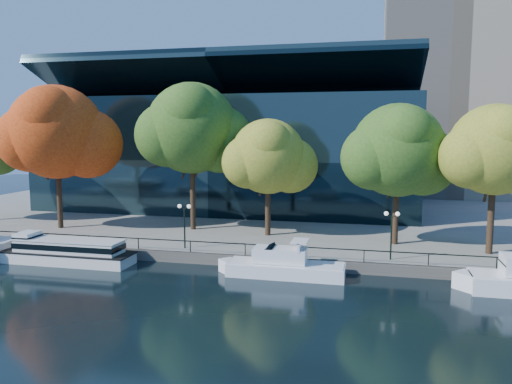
% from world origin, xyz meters
% --- Properties ---
extents(ground, '(160.00, 160.00, 0.00)m').
position_xyz_m(ground, '(0.00, 0.00, 0.00)').
color(ground, black).
rests_on(ground, ground).
extents(promenade, '(90.00, 67.08, 1.00)m').
position_xyz_m(promenade, '(0.00, 36.38, 0.50)').
color(promenade, slate).
rests_on(promenade, ground).
extents(railing, '(88.20, 0.08, 0.99)m').
position_xyz_m(railing, '(0.00, 3.25, 1.94)').
color(railing, black).
rests_on(railing, promenade).
extents(convention_building, '(50.00, 24.57, 21.43)m').
position_xyz_m(convention_building, '(-4.00, 31.79, 8.51)').
color(convention_building, black).
rests_on(convention_building, ground).
extents(office_tower, '(22.50, 22.50, 65.90)m').
position_xyz_m(office_tower, '(28.00, 55.00, 33.02)').
color(office_tower, gray).
rests_on(office_tower, ground).
extents(tour_boat, '(13.71, 3.06, 2.60)m').
position_xyz_m(tour_boat, '(-11.13, 0.68, 1.11)').
color(tour_boat, silver).
rests_on(tour_boat, ground).
extents(cruiser_near, '(10.42, 2.68, 3.02)m').
position_xyz_m(cruiser_near, '(8.51, 1.02, 0.94)').
color(cruiser_near, white).
rests_on(cruiser_near, ground).
extents(tree_1, '(12.66, 10.38, 15.57)m').
position_xyz_m(tree_1, '(-17.72, 10.45, 11.28)').
color(tree_1, black).
rests_on(tree_1, promenade).
extents(tree_2, '(12.11, 9.93, 15.76)m').
position_xyz_m(tree_2, '(-3.16, 12.98, 11.71)').
color(tree_2, black).
rests_on(tree_2, promenade).
extents(tree_3, '(9.49, 7.78, 11.86)m').
position_xyz_m(tree_3, '(5.35, 11.80, 8.90)').
color(tree_3, black).
rests_on(tree_3, promenade).
extents(tree_4, '(10.81, 8.87, 13.17)m').
position_xyz_m(tree_4, '(17.90, 10.54, 9.66)').
color(tree_4, black).
rests_on(tree_4, promenade).
extents(tree_5, '(9.73, 7.98, 12.93)m').
position_xyz_m(tree_5, '(25.72, 8.51, 9.86)').
color(tree_5, black).
rests_on(tree_5, promenade).
extents(lamp_1, '(1.26, 0.36, 4.03)m').
position_xyz_m(lamp_1, '(-1.01, 4.50, 3.98)').
color(lamp_1, black).
rests_on(lamp_1, promenade).
extents(lamp_2, '(1.26, 0.36, 4.03)m').
position_xyz_m(lamp_2, '(17.14, 4.50, 3.98)').
color(lamp_2, black).
rests_on(lamp_2, promenade).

